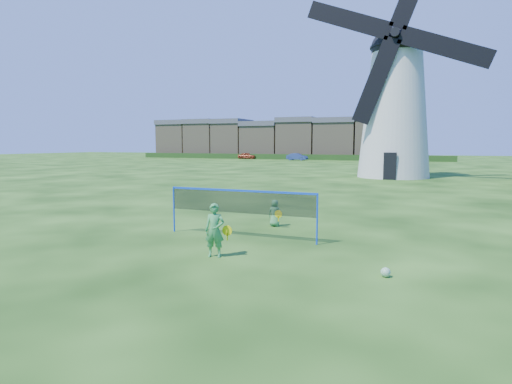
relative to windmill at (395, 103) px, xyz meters
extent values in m
plane|color=black|center=(-1.99, -28.32, -6.54)|extent=(220.00, 220.00, 0.00)
ellipsoid|color=black|center=(0.00, 0.02, 4.84)|extent=(4.47, 4.47, 3.35)
cylinder|color=black|center=(0.00, 0.02, 4.84)|extent=(4.63, 4.63, 0.19)
cube|color=black|center=(0.00, -3.03, -5.40)|extent=(1.03, 0.12, 2.28)
cube|color=black|center=(0.00, -2.40, -1.37)|extent=(0.72, 0.12, 0.93)
cube|color=black|center=(0.00, -1.90, 1.94)|extent=(0.62, 0.12, 0.83)
cylinder|color=black|center=(0.00, -2.15, 5.46)|extent=(0.72, 1.24, 0.72)
cylinder|color=black|center=(0.00, 2.61, 5.77)|extent=(2.28, 0.12, 2.28)
cylinder|color=black|center=(0.00, 2.09, 5.77)|extent=(0.14, 1.86, 0.14)
cube|color=black|center=(-3.78, -2.41, 6.87)|extent=(7.29, 0.10, 3.89)
cube|color=black|center=(-1.41, -2.41, 1.68)|extent=(3.89, 0.10, 7.29)
cube|color=black|center=(3.78, -2.41, 4.05)|extent=(7.29, 0.10, 3.89)
cylinder|color=blue|center=(-4.83, -27.81, -5.77)|extent=(0.05, 0.05, 1.55)
cylinder|color=blue|center=(0.17, -27.81, -5.77)|extent=(0.05, 0.05, 1.55)
cube|color=black|center=(-2.33, -27.81, -5.39)|extent=(5.00, 0.01, 0.70)
cube|color=blue|center=(-2.33, -27.81, -5.02)|extent=(5.00, 0.02, 0.06)
imported|color=#3A924B|center=(-1.99, -30.20, -5.82)|extent=(0.59, 0.46, 1.44)
cylinder|color=yellow|center=(-1.71, -30.02, -5.84)|extent=(0.28, 0.02, 0.28)
cube|color=yellow|center=(-1.71, -30.02, -6.01)|extent=(0.03, 0.02, 0.20)
imported|color=#4C9E57|center=(-1.97, -25.60, -6.05)|extent=(0.49, 0.33, 0.98)
cylinder|color=yellow|center=(-1.75, -25.82, -6.04)|extent=(0.28, 0.02, 0.28)
cube|color=yellow|center=(-1.75, -25.82, -6.21)|extent=(0.03, 0.02, 0.20)
sphere|color=green|center=(2.39, -30.25, -6.43)|extent=(0.22, 0.22, 0.22)
cube|color=gray|center=(-50.59, 43.68, -2.95)|extent=(6.79, 8.00, 7.19)
cube|color=#4C4C54|center=(-50.59, 43.68, 1.15)|extent=(7.09, 8.40, 1.00)
cube|color=gray|center=(-43.68, 43.68, -2.93)|extent=(6.43, 8.00, 7.23)
cube|color=#4C4C54|center=(-43.68, 43.68, 1.19)|extent=(6.73, 8.40, 1.00)
cube|color=gray|center=(-36.99, 43.68, -2.96)|extent=(6.35, 8.00, 7.16)
cube|color=#4C4C54|center=(-36.99, 43.68, 1.12)|extent=(6.65, 8.40, 1.00)
cube|color=gray|center=(-29.73, 43.68, -3.27)|extent=(7.57, 8.00, 6.54)
cube|color=#4C4C54|center=(-29.73, 43.68, 0.50)|extent=(7.87, 8.40, 1.00)
cube|color=gray|center=(-22.00, 43.68, -2.97)|extent=(7.28, 8.00, 7.15)
cube|color=#4C4C54|center=(-22.00, 43.68, 1.11)|extent=(7.58, 8.40, 1.00)
cube|color=gray|center=(-14.24, 43.68, -3.07)|extent=(7.66, 8.00, 6.94)
cube|color=#4C4C54|center=(-14.24, 43.68, 0.90)|extent=(7.96, 8.40, 1.00)
cube|color=gray|center=(-6.55, 43.68, -2.89)|extent=(7.12, 8.00, 7.29)
cube|color=#4C4C54|center=(-6.55, 43.68, 1.25)|extent=(7.42, 8.40, 1.00)
cube|color=#193814|center=(-23.99, 37.68, -6.04)|extent=(62.00, 0.80, 1.00)
imported|color=maroon|center=(-30.64, 37.28, -5.92)|extent=(3.77, 1.77, 1.25)
imported|color=navy|center=(-19.39, 34.15, -5.91)|extent=(3.98, 1.84, 1.26)
camera|label=1|loc=(3.27, -40.02, -3.54)|focal=29.93mm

